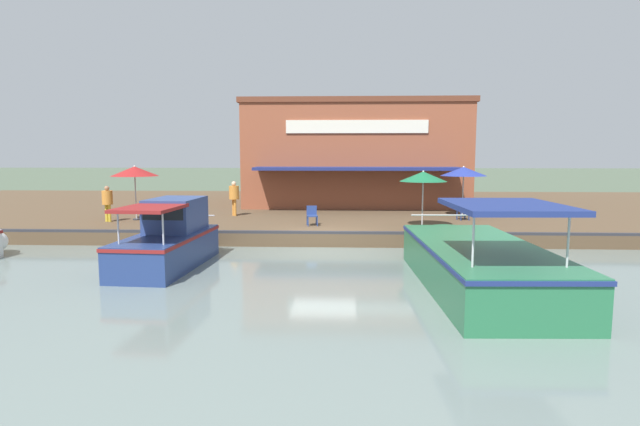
# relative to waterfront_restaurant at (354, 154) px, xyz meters

# --- Properties ---
(ground_plane) EXTENTS (220.00, 220.00, 0.00)m
(ground_plane) POSITION_rel_waterfront_restaurant_xyz_m (13.03, -1.49, -3.68)
(ground_plane) COLOR #4C5B47
(quay_deck) EXTENTS (22.00, 56.00, 0.60)m
(quay_deck) POSITION_rel_waterfront_restaurant_xyz_m (2.03, -1.49, -3.38)
(quay_deck) COLOR brown
(quay_deck) RESTS_ON ground
(quay_edge_fender) EXTENTS (0.20, 50.40, 0.10)m
(quay_edge_fender) POSITION_rel_waterfront_restaurant_xyz_m (12.93, -1.49, -3.03)
(quay_edge_fender) COLOR #2D2D33
(quay_edge_fender) RESTS_ON quay_deck
(waterfront_restaurant) EXTENTS (11.26, 13.05, 6.16)m
(waterfront_restaurant) POSITION_rel_waterfront_restaurant_xyz_m (0.00, 0.00, 0.00)
(waterfront_restaurant) COLOR brown
(waterfront_restaurant) RESTS_ON quay_deck
(patio_umbrella_by_entrance) EXTENTS (1.97, 1.97, 2.39)m
(patio_umbrella_by_entrance) POSITION_rel_waterfront_restaurant_xyz_m (11.07, 2.58, -0.95)
(patio_umbrella_by_entrance) COLOR #B7B7B7
(patio_umbrella_by_entrance) RESTS_ON quay_deck
(patio_umbrella_mid_patio_left) EXTENTS (2.14, 2.14, 2.54)m
(patio_umbrella_mid_patio_left) POSITION_rel_waterfront_restaurant_xyz_m (9.23, -10.42, -0.81)
(patio_umbrella_mid_patio_left) COLOR #B7B7B7
(patio_umbrella_mid_patio_left) RESTS_ON quay_deck
(patio_umbrella_back_row) EXTENTS (2.21, 2.21, 2.48)m
(patio_umbrella_back_row) POSITION_rel_waterfront_restaurant_xyz_m (7.30, 5.16, -0.86)
(patio_umbrella_back_row) COLOR #B7B7B7
(patio_umbrella_back_row) RESTS_ON quay_deck
(cafe_chair_back_row_seat) EXTENTS (0.51, 0.51, 0.85)m
(cafe_chair_back_row_seat) POSITION_rel_waterfront_restaurant_xyz_m (10.72, -2.08, -2.61)
(cafe_chair_back_row_seat) COLOR navy
(cafe_chair_back_row_seat) RESTS_ON quay_deck
(cafe_chair_under_first_umbrella) EXTENTS (0.53, 0.53, 0.85)m
(cafe_chair_under_first_umbrella) POSITION_rel_waterfront_restaurant_xyz_m (8.57, 4.86, -2.61)
(cafe_chair_under_first_umbrella) COLOR navy
(cafe_chair_under_first_umbrella) RESTS_ON quay_deck
(cafe_chair_far_corner_seat) EXTENTS (0.49, 0.49, 0.85)m
(cafe_chair_far_corner_seat) POSITION_rel_waterfront_restaurant_xyz_m (7.98, -8.45, -2.61)
(cafe_chair_far_corner_seat) COLOR navy
(cafe_chair_far_corner_seat) RESTS_ON quay_deck
(cafe_chair_mid_patio) EXTENTS (0.44, 0.44, 0.85)m
(cafe_chair_mid_patio) POSITION_rel_waterfront_restaurant_xyz_m (9.80, -9.19, -2.61)
(cafe_chair_mid_patio) COLOR navy
(cafe_chair_mid_patio) RESTS_ON quay_deck
(person_near_entrance) EXTENTS (0.46, 0.46, 1.63)m
(person_near_entrance) POSITION_rel_waterfront_restaurant_xyz_m (9.90, -11.45, -2.06)
(person_near_entrance) COLOR gold
(person_near_entrance) RESTS_ON quay_deck
(person_at_quay_edge) EXTENTS (0.49, 0.49, 1.72)m
(person_at_quay_edge) POSITION_rel_waterfront_restaurant_xyz_m (7.51, -6.16, -2.00)
(person_at_quay_edge) COLOR orange
(person_at_quay_edge) RESTS_ON quay_deck
(motorboat_far_downstream) EXTENTS (8.88, 3.18, 2.47)m
(motorboat_far_downstream) POSITION_rel_waterfront_restaurant_xyz_m (17.93, 2.87, -2.93)
(motorboat_far_downstream) COLOR #287047
(motorboat_far_downstream) RESTS_ON river_water
(motorboat_fourth_along) EXTENTS (5.69, 2.21, 2.15)m
(motorboat_fourth_along) POSITION_rel_waterfront_restaurant_xyz_m (16.08, -6.33, -2.80)
(motorboat_fourth_along) COLOR navy
(motorboat_fourth_along) RESTS_ON river_water
(tree_upstream_bank) EXTENTS (4.20, 4.00, 6.43)m
(tree_upstream_bank) POSITION_rel_waterfront_restaurant_xyz_m (-5.20, -4.95, 1.22)
(tree_upstream_bank) COLOR brown
(tree_upstream_bank) RESTS_ON quay_deck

